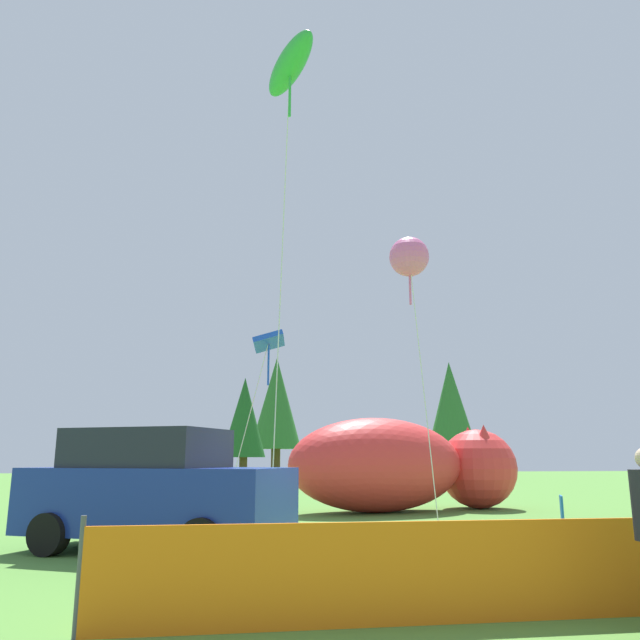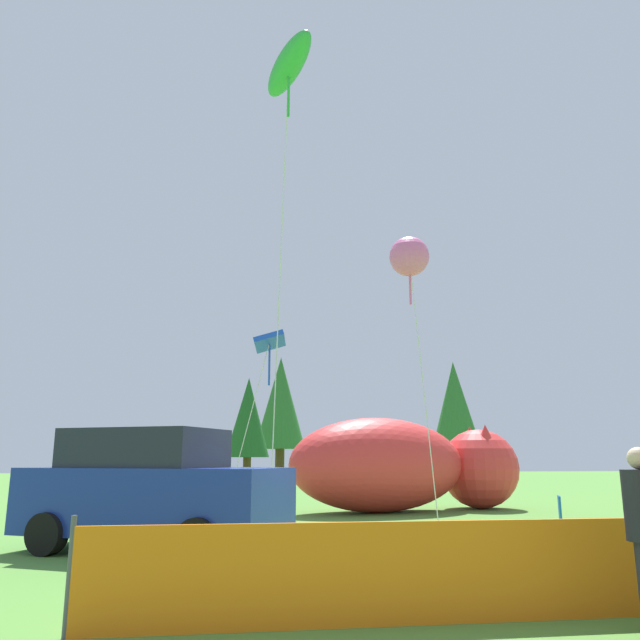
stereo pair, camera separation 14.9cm
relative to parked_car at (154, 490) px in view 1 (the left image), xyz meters
The scene contains 11 objects.
ground_plane 3.22m from the parked_car, 20.13° to the right, with size 120.00×120.00×0.00m, color #548C38.
parked_car is the anchor object (origin of this frame).
folding_chair 6.94m from the parked_car, 11.04° to the right, with size 0.64×0.64×0.90m.
inflatable_cat 9.51m from the parked_car, 46.84° to the left, with size 7.61×4.01×2.67m.
safety_fence 6.48m from the parked_car, 53.66° to the right, with size 8.09×0.20×1.01m.
kite_blue_box 8.37m from the parked_car, 70.37° to the left, with size 1.73×1.00×5.20m.
kite_pink_octopus 9.08m from the parked_car, 33.36° to the left, with size 1.05×1.05×7.24m.
kite_green_fish 9.62m from the parked_car, 29.37° to the left, with size 1.36×2.07×10.88m.
horizon_tree_east 37.04m from the parked_car, 60.59° to the left, with size 3.54×3.54×8.45m.
horizon_tree_west 29.63m from the parked_car, 84.09° to the left, with size 2.77×2.77×6.61m.
horizon_tree_mid 38.47m from the parked_car, 81.04° to the left, with size 3.92×3.92×9.36m.
Camera 1 is at (-1.99, -10.12, 1.51)m, focal length 35.00 mm.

